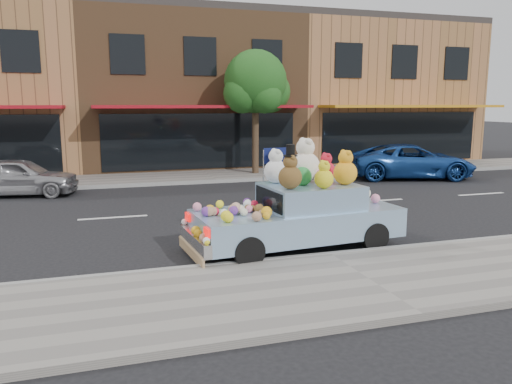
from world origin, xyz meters
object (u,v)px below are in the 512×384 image
object	(u,v)px
art_car	(299,210)
street_tree	(256,87)
car_silver	(18,177)
car_blue	(411,161)

from	to	relation	value
art_car	street_tree	bearing A→B (deg)	72.56
street_tree	car_silver	distance (m)	9.69
street_tree	car_silver	bearing A→B (deg)	-165.77
street_tree	art_car	size ratio (longest dim) A/B	1.13
car_blue	art_car	world-z (taller)	art_car
car_silver	car_blue	bearing A→B (deg)	-80.86
street_tree	car_blue	world-z (taller)	street_tree
street_tree	car_silver	xyz separation A→B (m)	(-8.91, -2.26, -3.05)
street_tree	art_car	xyz separation A→B (m)	(-2.33, -10.64, -2.88)
street_tree	car_silver	size ratio (longest dim) A/B	1.39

